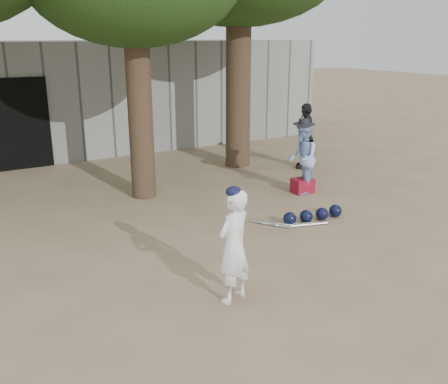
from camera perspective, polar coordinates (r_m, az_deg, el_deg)
ground at (r=6.56m, az=-0.07°, el=-11.02°), size 70.00×70.00×0.00m
boy_player at (r=6.02m, az=1.09°, el=-6.22°), size 0.61×0.51×1.43m
spectator_blue at (r=10.34m, az=8.94°, el=3.82°), size 0.86×0.91×1.47m
spectator_dark at (r=12.39m, az=9.29°, el=6.34°), size 0.89×0.97×1.60m
red_bag at (r=10.51m, az=8.97°, el=0.73°), size 0.44×0.35×0.30m
back_building at (r=15.67m, az=-19.99°, el=10.41°), size 16.00×5.24×3.00m
helmet_row at (r=8.93m, az=10.20°, el=-2.58°), size 1.19×0.33×0.23m
bat_pile at (r=8.67m, az=7.47°, el=-3.68°), size 1.11×0.81×0.06m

